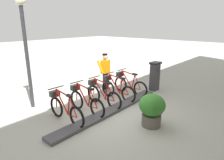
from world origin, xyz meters
TOP-DOWN VIEW (x-y plane):
  - ground_plane at (0.00, 0.00)m, footprint 60.00×60.00m
  - dock_rail_base at (0.00, 0.00)m, footprint 0.44×4.88m
  - payment_kiosk at (0.05, -3.00)m, footprint 0.36×0.52m
  - bike_docked_0 at (0.62, -1.84)m, footprint 1.72×0.54m
  - bike_docked_1 at (0.62, -1.03)m, footprint 1.72×0.54m
  - bike_docked_2 at (0.62, -0.21)m, footprint 1.72×0.54m
  - bike_docked_3 at (0.62, 0.61)m, footprint 1.72×0.54m
  - bike_docked_4 at (0.62, 1.42)m, footprint 1.72×0.54m
  - worker_near_rack at (1.64, -1.48)m, footprint 0.50×0.68m
  - lamp_post at (2.41, 1.53)m, footprint 0.32×0.32m
  - planter_bush at (-1.49, -0.09)m, footprint 0.76×0.76m

SIDE VIEW (x-z plane):
  - ground_plane at x=0.00m, z-range 0.00..0.00m
  - dock_rail_base at x=0.00m, z-range 0.00..0.10m
  - bike_docked_0 at x=0.62m, z-range -0.08..0.94m
  - bike_docked_1 at x=0.62m, z-range -0.08..0.94m
  - bike_docked_2 at x=0.62m, z-range -0.08..0.94m
  - bike_docked_3 at x=0.62m, z-range -0.08..0.94m
  - bike_docked_4 at x=0.62m, z-range -0.08..0.94m
  - planter_bush at x=-1.49m, z-range 0.06..1.03m
  - payment_kiosk at x=0.05m, z-range 0.03..1.31m
  - worker_near_rack at x=1.64m, z-range 0.08..1.74m
  - lamp_post at x=2.41m, z-range 0.60..4.34m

